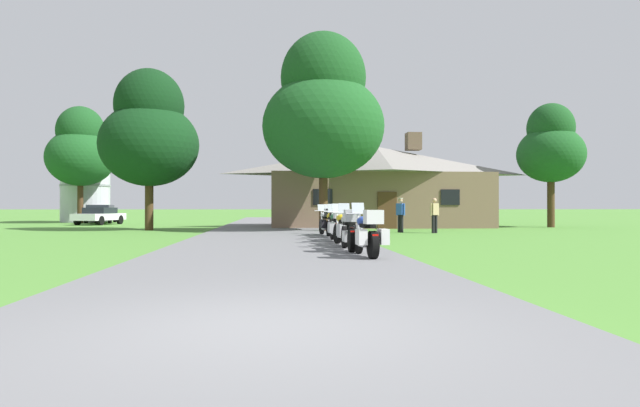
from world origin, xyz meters
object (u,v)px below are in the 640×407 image
at_px(parked_white_sedan_far_left, 99,215).
at_px(bystander_blue_shirt_near_lodge, 400,213).
at_px(metal_silo_distant, 85,180).
at_px(motorcycle_blue_nearest_to_camera, 368,234).
at_px(bystander_tan_shirt_beside_signpost, 434,214).
at_px(motorcycle_yellow_fifth_in_row, 332,223).
at_px(parked_white_suv_far_left, 101,213).
at_px(motorcycle_green_fourth_in_row, 337,225).
at_px(motorcycle_yellow_third_in_row, 346,228).
at_px(motorcycle_white_farthest_in_row, 327,222).
at_px(tree_right_of_lodge, 551,147).
at_px(tree_by_lodge_front, 323,112).
at_px(tree_left_near, 149,133).
at_px(tree_left_far, 80,150).
at_px(motorcycle_silver_second_in_row, 349,230).

bearing_deg(parked_white_sedan_far_left, bystander_blue_shirt_near_lodge, -22.91).
xyz_separation_m(metal_silo_distant, parked_white_sedan_far_left, (3.26, -6.95, -2.84)).
xyz_separation_m(motorcycle_blue_nearest_to_camera, bystander_tan_shirt_beside_signpost, (5.37, 12.79, 0.32)).
bearing_deg(bystander_tan_shirt_beside_signpost, motorcycle_yellow_fifth_in_row, 12.40).
bearing_deg(bystander_tan_shirt_beside_signpost, parked_white_suv_far_left, -68.62).
xyz_separation_m(motorcycle_green_fourth_in_row, parked_white_sedan_far_left, (-14.42, 21.05, 0.03)).
bearing_deg(motorcycle_yellow_third_in_row, motorcycle_blue_nearest_to_camera, -98.41).
xyz_separation_m(motorcycle_white_farthest_in_row, bystander_tan_shirt_beside_signpost, (5.41, 2.85, 0.32)).
bearing_deg(tree_right_of_lodge, bystander_blue_shirt_near_lodge, -150.92).
relative_size(tree_right_of_lodge, parked_white_suv_far_left, 1.57).
distance_m(metal_silo_distant, parked_white_suv_far_left, 4.28).
height_order(motorcycle_blue_nearest_to_camera, tree_by_lodge_front, tree_by_lodge_front).
relative_size(motorcycle_green_fourth_in_row, motorcycle_yellow_fifth_in_row, 1.00).
relative_size(motorcycle_green_fourth_in_row, tree_left_near, 0.24).
xyz_separation_m(motorcycle_yellow_third_in_row, metal_silo_distant, (-17.70, 30.10, 2.87)).
bearing_deg(tree_left_far, bystander_tan_shirt_beside_signpost, -39.02).
xyz_separation_m(tree_left_near, tree_right_of_lodge, (23.52, 2.50, -0.26)).
height_order(motorcycle_silver_second_in_row, tree_right_of_lodge, tree_right_of_lodge).
distance_m(bystander_tan_shirt_beside_signpost, metal_silo_distant, 31.45).
xyz_separation_m(motorcycle_green_fourth_in_row, motorcycle_white_farthest_in_row, (0.02, 3.97, 0.00)).
xyz_separation_m(motorcycle_green_fourth_in_row, tree_by_lodge_front, (0.29, 8.82, 5.43)).
height_order(motorcycle_white_farthest_in_row, tree_left_far, tree_left_far).
relative_size(motorcycle_white_farthest_in_row, tree_by_lodge_front, 0.21).
xyz_separation_m(motorcycle_yellow_third_in_row, motorcycle_white_farthest_in_row, (-0.01, 6.07, 0.00)).
xyz_separation_m(tree_right_of_lodge, parked_white_sedan_far_left, (-29.13, 7.40, -4.29)).
distance_m(bystander_tan_shirt_beside_signpost, tree_by_lodge_front, 7.51).
bearing_deg(motorcycle_yellow_fifth_in_row, motorcycle_white_farthest_in_row, 88.24).
bearing_deg(tree_left_near, motorcycle_white_farthest_in_row, -39.09).
bearing_deg(motorcycle_blue_nearest_to_camera, motorcycle_green_fourth_in_row, 85.99).
xyz_separation_m(motorcycle_white_farthest_in_row, parked_white_suv_far_left, (-15.66, 21.41, 0.17)).
bearing_deg(motorcycle_silver_second_in_row, tree_right_of_lodge, 49.29).
distance_m(motorcycle_yellow_third_in_row, motorcycle_yellow_fifth_in_row, 4.50).
distance_m(motorcycle_yellow_third_in_row, tree_right_of_lodge, 21.96).
relative_size(motorcycle_yellow_fifth_in_row, tree_left_far, 0.23).
distance_m(tree_right_of_lodge, parked_white_sedan_far_left, 30.36).
bearing_deg(motorcycle_silver_second_in_row, motorcycle_white_farthest_in_row, 88.29).
bearing_deg(tree_left_far, motorcycle_green_fourth_in_row, -55.71).
bearing_deg(bystander_tan_shirt_beside_signpost, parked_white_sedan_far_left, -62.87).
relative_size(motorcycle_blue_nearest_to_camera, motorcycle_green_fourth_in_row, 1.00).
relative_size(motorcycle_blue_nearest_to_camera, tree_left_near, 0.24).
bearing_deg(tree_left_near, motorcycle_yellow_third_in_row, -56.29).
height_order(motorcycle_yellow_fifth_in_row, motorcycle_white_farthest_in_row, same).
distance_m(motorcycle_green_fourth_in_row, tree_right_of_lodge, 20.52).
bearing_deg(motorcycle_white_farthest_in_row, tree_by_lodge_front, 78.77).
distance_m(motorcycle_yellow_third_in_row, bystander_tan_shirt_beside_signpost, 10.43).
relative_size(motorcycle_yellow_third_in_row, metal_silo_distant, 0.30).
xyz_separation_m(motorcycle_green_fourth_in_row, metal_silo_distant, (-17.68, 28.00, 2.87)).
bearing_deg(bystander_tan_shirt_beside_signpost, tree_left_far, -66.25).
height_order(motorcycle_silver_second_in_row, motorcycle_yellow_fifth_in_row, same).
distance_m(motorcycle_silver_second_in_row, motorcycle_green_fourth_in_row, 3.99).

